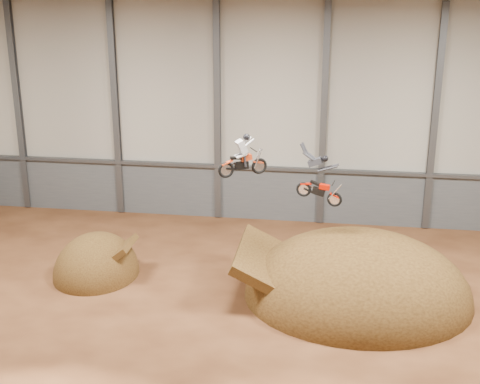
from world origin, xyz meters
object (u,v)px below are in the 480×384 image
object	(u,v)px
fmx_rider_a	(243,153)
fmx_rider_b	(318,175)
landing_ramp	(357,297)
takeoff_ramp	(97,274)

from	to	relation	value
fmx_rider_a	fmx_rider_b	size ratio (longest dim) A/B	0.78
landing_ramp	fmx_rider_a	bearing A→B (deg)	-165.06
takeoff_ramp	fmx_rider_b	bearing A→B (deg)	-2.51
landing_ramp	fmx_rider_b	distance (m)	6.65
takeoff_ramp	fmx_rider_a	world-z (taller)	fmx_rider_a
takeoff_ramp	landing_ramp	world-z (taller)	landing_ramp
takeoff_ramp	landing_ramp	size ratio (longest dim) A/B	0.46
takeoff_ramp	fmx_rider_b	distance (m)	13.30
takeoff_ramp	fmx_rider_a	xyz separation A→B (m)	(8.28, -2.10, 7.68)
fmx_rider_a	fmx_rider_b	distance (m)	4.02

